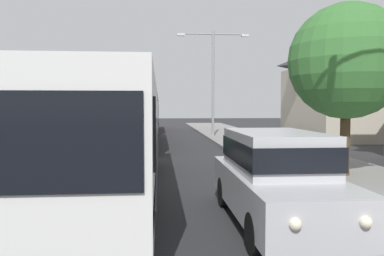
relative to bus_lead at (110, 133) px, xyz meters
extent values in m
cube|color=silver|center=(0.00, 0.02, 0.01)|extent=(2.50, 11.98, 2.70)
cube|color=black|center=(1.27, 0.02, 0.36)|extent=(0.04, 11.02, 1.00)
cube|color=black|center=(-1.27, 0.02, 0.36)|extent=(0.04, 11.02, 1.00)
cube|color=black|center=(0.00, -5.99, 0.31)|extent=(2.30, 0.04, 1.20)
cube|color=black|center=(1.28, 0.02, -0.79)|extent=(0.03, 11.38, 0.36)
cube|color=black|center=(0.00, -3.57, 1.44)|extent=(1.75, 0.90, 0.16)
cylinder|color=black|center=(1.10, -3.69, -1.19)|extent=(0.28, 1.00, 1.00)
cylinder|color=black|center=(-1.10, -3.69, -1.19)|extent=(0.28, 1.00, 1.00)
cylinder|color=black|center=(1.10, 3.32, -1.19)|extent=(0.28, 1.00, 1.00)
cylinder|color=black|center=(-1.10, 3.32, -1.19)|extent=(0.28, 1.00, 1.00)
cube|color=#33724C|center=(0.00, 13.46, 0.01)|extent=(2.50, 11.61, 2.70)
cube|color=black|center=(1.27, 13.46, 0.36)|extent=(0.04, 10.68, 1.00)
cube|color=black|center=(-1.27, 13.46, 0.36)|extent=(0.04, 10.68, 1.00)
cube|color=black|center=(0.00, 7.64, 0.31)|extent=(2.30, 0.04, 1.20)
cube|color=black|center=(1.28, 13.46, -0.79)|extent=(0.03, 11.03, 0.36)
cube|color=black|center=(0.00, 9.98, 1.44)|extent=(1.75, 0.90, 0.16)
cylinder|color=black|center=(1.10, 9.87, -1.19)|extent=(0.28, 1.00, 1.00)
cylinder|color=black|center=(-1.10, 9.87, -1.19)|extent=(0.28, 1.00, 1.00)
cylinder|color=black|center=(1.10, 16.66, -1.19)|extent=(0.28, 1.00, 1.00)
cylinder|color=black|center=(-1.10, 16.66, -1.19)|extent=(0.28, 1.00, 1.00)
cube|color=maroon|center=(0.00, 26.62, 0.01)|extent=(2.50, 10.87, 2.70)
cube|color=black|center=(1.27, 26.62, 0.36)|extent=(0.04, 10.00, 1.00)
cube|color=black|center=(-1.27, 26.62, 0.36)|extent=(0.04, 10.00, 1.00)
cube|color=black|center=(0.00, 21.17, 0.31)|extent=(2.30, 0.04, 1.20)
cube|color=navy|center=(1.28, 26.62, -0.79)|extent=(0.03, 10.33, 0.36)
cube|color=black|center=(0.00, 23.36, 1.44)|extent=(1.75, 0.90, 0.16)
cylinder|color=black|center=(1.10, 23.25, -1.19)|extent=(0.28, 1.00, 1.00)
cylinder|color=black|center=(-1.10, 23.25, -1.19)|extent=(0.28, 1.00, 1.00)
cylinder|color=black|center=(1.10, 29.61, -1.19)|extent=(0.28, 1.00, 1.00)
cylinder|color=black|center=(-1.10, 29.61, -1.19)|extent=(0.28, 1.00, 1.00)
cube|color=#B7B7BC|center=(3.70, -2.97, -0.99)|extent=(1.84, 4.92, 0.80)
cube|color=#B7B7BC|center=(3.70, -2.82, -0.19)|extent=(1.62, 2.86, 0.80)
cube|color=black|center=(3.70, -2.82, -0.19)|extent=(1.66, 2.95, 0.44)
sphere|color=#F9EFCC|center=(3.19, -5.45, -0.89)|extent=(0.18, 0.18, 0.18)
sphere|color=#F9EFCC|center=(4.20, -5.45, -0.89)|extent=(0.18, 0.18, 0.18)
cylinder|color=black|center=(2.88, -4.49, -1.34)|extent=(0.22, 0.70, 0.70)
cylinder|color=black|center=(4.52, -4.49, -1.34)|extent=(0.22, 0.70, 0.70)
cylinder|color=black|center=(2.88, -1.44, -1.34)|extent=(0.22, 0.70, 0.70)
cylinder|color=black|center=(4.52, -1.44, -1.34)|extent=(0.22, 0.70, 0.70)
cylinder|color=gray|center=(5.40, 18.47, 2.41)|extent=(0.20, 0.20, 7.90)
cylinder|color=gray|center=(4.18, 18.47, 6.15)|extent=(2.44, 0.10, 0.10)
cube|color=silver|center=(2.96, 18.47, 6.07)|extent=(0.56, 0.28, 0.16)
cylinder|color=gray|center=(6.62, 18.47, 6.15)|extent=(2.44, 0.10, 0.10)
cube|color=silver|center=(7.83, 18.47, 6.07)|extent=(0.56, 0.28, 0.16)
cylinder|color=#4C3823|center=(7.42, 1.61, -0.43)|extent=(0.32, 0.32, 2.23)
sphere|color=#387033|center=(7.42, 1.61, 2.19)|extent=(3.76, 3.76, 3.76)
cube|color=#BCB29E|center=(15.47, 17.11, 0.99)|extent=(7.55, 9.04, 5.36)
pyramid|color=#2D2D33|center=(15.47, 17.11, 4.79)|extent=(7.93, 9.49, 2.24)
camera|label=1|loc=(1.33, -10.50, 0.73)|focal=35.94mm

